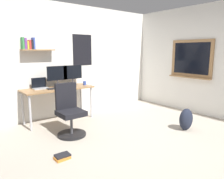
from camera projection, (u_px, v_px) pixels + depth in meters
ground_plane at (145, 146)px, 3.48m from camera, size 5.20×5.20×0.00m
wall_back at (71, 60)px, 5.13m from camera, size 5.00×0.30×2.60m
wall_right at (221, 61)px, 4.77m from camera, size 0.22×5.00×2.60m
desk at (58, 91)px, 4.63m from camera, size 1.51×0.59×0.74m
office_chair at (70, 113)px, 3.90m from camera, size 0.52×0.52×0.95m
laptop at (40, 86)px, 4.51m from camera, size 0.31×0.21×0.23m
monitor_primary at (57, 75)px, 4.66m from camera, size 0.46×0.17×0.46m
monitor_secondary at (73, 74)px, 4.90m from camera, size 0.46×0.17×0.46m
keyboard at (56, 88)px, 4.51m from camera, size 0.37×0.13×0.02m
computer_mouse at (68, 87)px, 4.68m from camera, size 0.10×0.06×0.03m
coffee_mug at (85, 83)px, 4.99m from camera, size 0.08×0.08×0.09m
backpack at (186, 119)px, 4.17m from camera, size 0.32×0.22×0.43m
book_stack_on_floor at (62, 157)px, 3.07m from camera, size 0.23×0.18×0.06m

